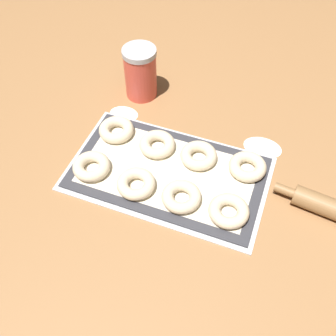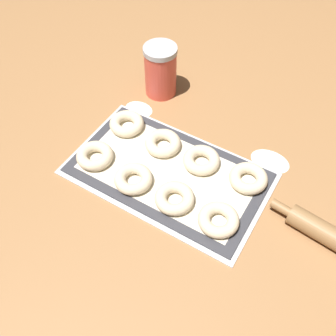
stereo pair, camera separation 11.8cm
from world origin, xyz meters
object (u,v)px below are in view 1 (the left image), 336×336
Objects in this scene: bagel_back_mid_left at (157,144)px; flour_canister at (140,73)px; bagel_back_far_right at (247,167)px; bagel_front_far_right at (229,211)px; bagel_back_mid_right at (199,156)px; bagel_front_far_left at (92,166)px; bagel_front_mid_left at (136,184)px; baking_tray at (168,173)px; bagel_front_mid_right at (181,197)px; bagel_back_far_left at (116,130)px.

bagel_back_mid_left is 0.61× the size of flour_canister.
bagel_front_far_right is at bearing -93.88° from bagel_back_far_right.
bagel_back_mid_right is at bearing 0.70° from bagel_back_mid_left.
flour_canister is at bearing 90.40° from bagel_front_far_left.
bagel_front_mid_left is 1.00× the size of bagel_back_mid_right.
baking_tray is 0.10m from bagel_back_mid_right.
bagel_back_mid_right is at bearing -176.07° from bagel_back_far_right.
flour_canister reaches higher than baking_tray.
bagel_front_mid_right and bagel_back_far_left have the same top height.
flour_canister is at bearing 125.03° from baking_tray.
flour_canister is at bearing 141.06° from bagel_back_mid_right.
baking_tray is at bearing -132.09° from bagel_back_mid_right.
bagel_front_mid_right is 0.14m from bagel_back_mid_right.
flour_canister reaches higher than bagel_back_far_left.
bagel_back_far_right reaches higher than baking_tray.
bagel_back_far_left is at bearing 177.86° from bagel_back_mid_right.
bagel_front_far_right is 0.52m from flour_canister.
bagel_back_mid_left is 1.00× the size of bagel_back_mid_right.
bagel_front_mid_left and bagel_front_mid_right have the same top height.
bagel_front_mid_left is 0.30m from bagel_back_far_right.
baking_tray is at bearing 19.14° from bagel_front_far_left.
bagel_back_far_right is at bearing 2.40° from bagel_back_mid_left.
bagel_front_mid_left is at bearing -50.28° from bagel_back_far_left.
bagel_front_far_right is 0.19m from bagel_back_mid_right.
bagel_front_mid_left and bagel_back_far_right have the same top height.
bagel_front_mid_left is 0.61× the size of flour_canister.
bagel_front_far_left is 0.38m from bagel_front_far_right.
bagel_back_mid_left is at bearing -56.87° from flour_canister.
baking_tray is 0.21m from bagel_back_far_right.
bagel_front_far_left is at bearing -134.90° from bagel_back_mid_left.
bagel_back_mid_left is at bearing -4.76° from bagel_back_far_left.
bagel_back_mid_right is (-0.00, 0.14, 0.00)m from bagel_front_mid_right.
baking_tray is at bearing -22.76° from bagel_back_far_left.
bagel_back_mid_left and bagel_back_mid_right have the same top height.
bagel_front_mid_left is 1.00× the size of bagel_back_mid_left.
bagel_front_far_left is 1.00× the size of bagel_front_far_right.
bagel_back_mid_right is (-0.12, 0.14, 0.00)m from bagel_front_far_right.
bagel_front_mid_left and bagel_front_far_right have the same top height.
bagel_back_mid_left is 0.25m from bagel_back_far_right.
bagel_front_mid_left is 0.38m from flour_canister.
bagel_front_far_left is 1.00× the size of bagel_back_far_left.
flour_canister is at bearing 91.84° from bagel_back_far_left.
bagel_front_far_left is 1.00× the size of bagel_front_mid_right.
bagel_front_mid_left is at bearing -179.03° from bagel_front_far_right.
flour_canister is at bearing 126.30° from bagel_front_mid_right.
flour_canister is at bearing 137.32° from bagel_front_far_right.
bagel_front_mid_right is at bearing -49.45° from bagel_back_mid_left.
bagel_back_far_left is 1.00× the size of bagel_back_mid_right.
bagel_front_far_right is at bearing -0.98° from bagel_front_far_left.
bagel_back_mid_right is at bearing -38.94° from flour_canister.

